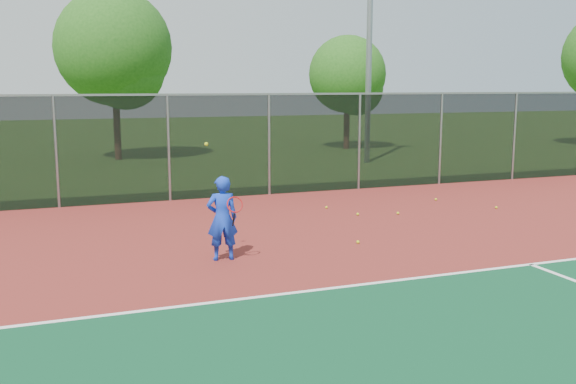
% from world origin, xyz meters
% --- Properties ---
extents(ground, '(120.00, 120.00, 0.00)m').
position_xyz_m(ground, '(0.00, 0.00, 0.00)').
color(ground, '#2A4F16').
rests_on(ground, ground).
extents(court_apron, '(30.00, 20.00, 0.02)m').
position_xyz_m(court_apron, '(0.00, 2.00, 0.01)').
color(court_apron, maroon).
rests_on(court_apron, ground).
extents(fence_back, '(30.00, 0.06, 3.03)m').
position_xyz_m(fence_back, '(0.00, 12.00, 1.56)').
color(fence_back, black).
rests_on(fence_back, court_apron).
extents(tennis_player, '(0.61, 0.63, 2.23)m').
position_xyz_m(tennis_player, '(-3.20, 5.33, 0.82)').
color(tennis_player, blue).
rests_on(tennis_player, court_apron).
extents(practice_ball_0, '(0.07, 0.07, 0.07)m').
position_xyz_m(practice_ball_0, '(4.12, 9.31, 0.06)').
color(practice_ball_0, '#BDCB17').
rests_on(practice_ball_0, court_apron).
extents(practice_ball_1, '(0.07, 0.07, 0.07)m').
position_xyz_m(practice_ball_1, '(1.06, 8.18, 0.06)').
color(practice_ball_1, '#BDCB17').
rests_on(practice_ball_1, court_apron).
extents(practice_ball_2, '(0.07, 0.07, 0.07)m').
position_xyz_m(practice_ball_2, '(4.94, 7.69, 0.06)').
color(practice_ball_2, '#BDCB17').
rests_on(practice_ball_2, court_apron).
extents(practice_ball_3, '(0.07, 0.07, 0.07)m').
position_xyz_m(practice_ball_3, '(2.08, 7.93, 0.06)').
color(practice_ball_3, '#BDCB17').
rests_on(practice_ball_3, court_apron).
extents(practice_ball_5, '(0.07, 0.07, 0.07)m').
position_xyz_m(practice_ball_5, '(-0.25, 5.55, 0.06)').
color(practice_ball_5, '#BDCB17').
rests_on(practice_ball_5, court_apron).
extents(practice_ball_6, '(0.07, 0.07, 0.07)m').
position_xyz_m(practice_ball_6, '(0.69, 9.29, 0.06)').
color(practice_ball_6, '#BDCB17').
rests_on(practice_ball_6, court_apron).
extents(floodlight_n, '(0.90, 0.40, 11.48)m').
position_xyz_m(floodlight_n, '(6.58, 18.33, 6.51)').
color(floodlight_n, gray).
rests_on(floodlight_n, ground).
extents(tree_back_left, '(5.04, 5.04, 7.40)m').
position_xyz_m(tree_back_left, '(-3.20, 23.11, 4.65)').
color(tree_back_left, '#3C2215').
rests_on(tree_back_left, ground).
extents(tree_back_mid, '(3.96, 3.96, 5.81)m').
position_xyz_m(tree_back_mid, '(8.47, 24.03, 3.65)').
color(tree_back_mid, '#3C2215').
rests_on(tree_back_mid, ground).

